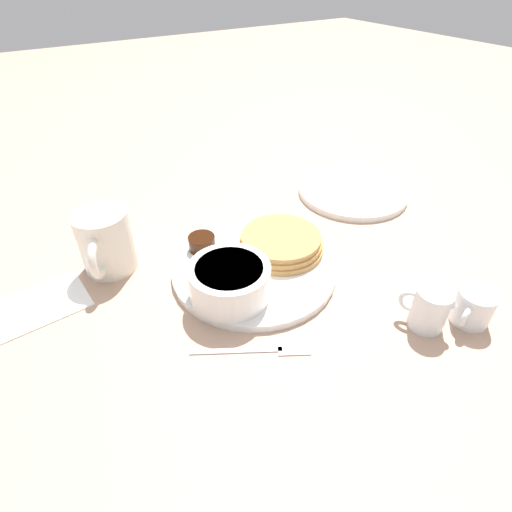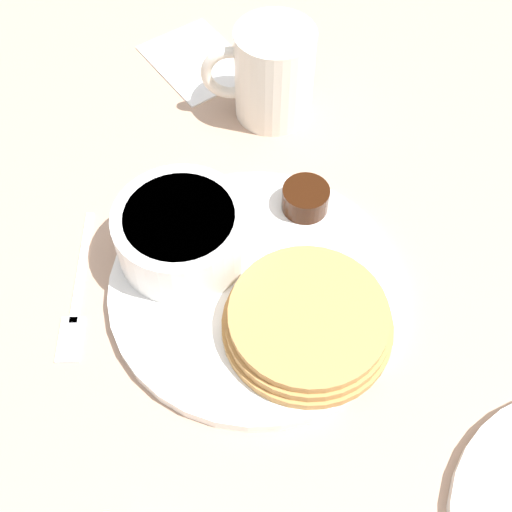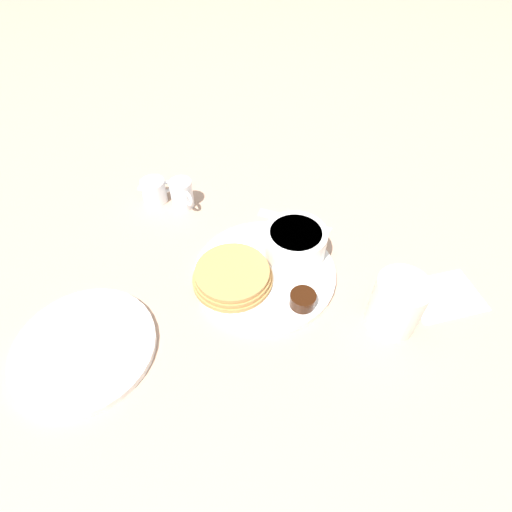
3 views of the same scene
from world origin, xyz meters
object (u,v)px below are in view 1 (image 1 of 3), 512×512
at_px(bowl, 230,280).
at_px(fork, 265,349).
at_px(creamer_pitcher_near, 429,308).
at_px(coffee_mug, 105,242).
at_px(plate, 254,269).
at_px(creamer_pitcher_far, 473,307).

xyz_separation_m(bowl, fork, (0.01, 0.10, -0.04)).
bearing_deg(creamer_pitcher_near, bowl, -42.36).
height_order(coffee_mug, creamer_pitcher_near, coffee_mug).
relative_size(bowl, fork, 0.82).
distance_m(plate, bowl, 0.08).
bearing_deg(creamer_pitcher_far, bowl, -38.97).
height_order(creamer_pitcher_near, creamer_pitcher_far, creamer_pitcher_near).
xyz_separation_m(coffee_mug, creamer_pitcher_near, (-0.32, 0.34, -0.02)).
height_order(creamer_pitcher_near, fork, creamer_pitcher_near).
bearing_deg(coffee_mug, plate, 145.04).
bearing_deg(creamer_pitcher_near, creamer_pitcher_far, 155.49).
xyz_separation_m(plate, bowl, (0.06, 0.04, 0.03)).
bearing_deg(creamer_pitcher_far, coffee_mug, -44.63).
relative_size(coffee_mug, fork, 0.77).
height_order(coffee_mug, fork, coffee_mug).
bearing_deg(plate, coffee_mug, -34.96).
xyz_separation_m(coffee_mug, fork, (-0.11, 0.27, -0.05)).
height_order(creamer_pitcher_far, fork, creamer_pitcher_far).
bearing_deg(fork, plate, -116.72).
distance_m(creamer_pitcher_far, fork, 0.28).
relative_size(coffee_mug, creamer_pitcher_far, 1.51).
xyz_separation_m(plate, creamer_pitcher_near, (-0.13, 0.22, 0.02)).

